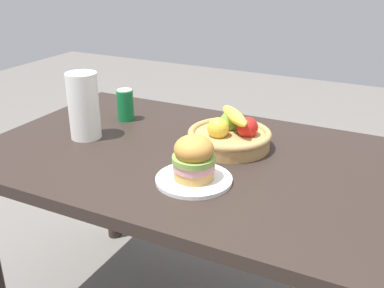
{
  "coord_description": "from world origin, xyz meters",
  "views": [
    {
      "loc": [
        0.65,
        -1.25,
        1.38
      ],
      "look_at": [
        0.05,
        -0.05,
        0.81
      ],
      "focal_mm": 42.45,
      "sensor_mm": 36.0,
      "label": 1
    }
  ],
  "objects_px": {
    "plate": "(194,179)",
    "soda_can": "(125,105)",
    "sandwich": "(194,158)",
    "paper_towel_roll": "(84,106)",
    "fruit_basket": "(230,135)"
  },
  "relations": [
    {
      "from": "plate",
      "to": "soda_can",
      "type": "relative_size",
      "value": 1.81
    },
    {
      "from": "sandwich",
      "to": "soda_can",
      "type": "xyz_separation_m",
      "value": [
        -0.48,
        0.36,
        -0.01
      ]
    },
    {
      "from": "sandwich",
      "to": "paper_towel_roll",
      "type": "distance_m",
      "value": 0.53
    },
    {
      "from": "plate",
      "to": "fruit_basket",
      "type": "height_order",
      "value": "fruit_basket"
    },
    {
      "from": "plate",
      "to": "paper_towel_roll",
      "type": "xyz_separation_m",
      "value": [
        -0.51,
        0.13,
        0.11
      ]
    },
    {
      "from": "soda_can",
      "to": "fruit_basket",
      "type": "xyz_separation_m",
      "value": [
        0.48,
        -0.07,
        -0.02
      ]
    },
    {
      "from": "sandwich",
      "to": "fruit_basket",
      "type": "distance_m",
      "value": 0.29
    },
    {
      "from": "plate",
      "to": "paper_towel_roll",
      "type": "distance_m",
      "value": 0.54
    },
    {
      "from": "sandwich",
      "to": "paper_towel_roll",
      "type": "relative_size",
      "value": 0.55
    },
    {
      "from": "fruit_basket",
      "to": "paper_towel_roll",
      "type": "distance_m",
      "value": 0.53
    },
    {
      "from": "plate",
      "to": "soda_can",
      "type": "xyz_separation_m",
      "value": [
        -0.48,
        0.36,
        0.06
      ]
    },
    {
      "from": "sandwich",
      "to": "soda_can",
      "type": "distance_m",
      "value": 0.6
    },
    {
      "from": "plate",
      "to": "sandwich",
      "type": "relative_size",
      "value": 1.72
    },
    {
      "from": "fruit_basket",
      "to": "paper_towel_roll",
      "type": "xyz_separation_m",
      "value": [
        -0.5,
        -0.15,
        0.08
      ]
    },
    {
      "from": "soda_can",
      "to": "fruit_basket",
      "type": "height_order",
      "value": "fruit_basket"
    }
  ]
}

